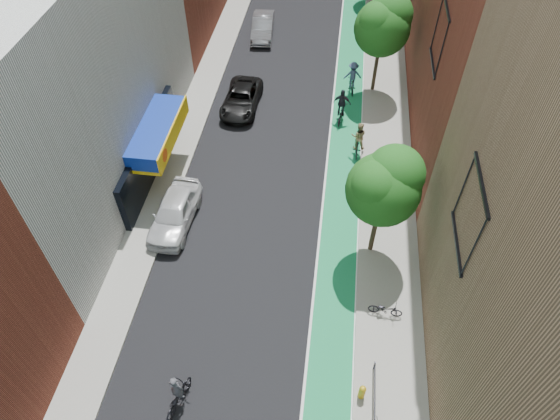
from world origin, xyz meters
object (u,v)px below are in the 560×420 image
(parked_car_black, at_px, (241,99))
(cyclist_lane_far, at_px, (352,78))
(fire_hydrant, at_px, (362,392))
(parked_car_white, at_px, (174,212))
(cyclist_lead, at_px, (178,395))
(parked_car_silver, at_px, (263,27))
(cyclist_lane_mid, at_px, (341,109))
(cyclist_lane_near, at_px, (358,141))

(parked_car_black, distance_m, cyclist_lane_far, 7.69)
(parked_car_black, distance_m, fire_hydrant, 20.35)
(cyclist_lane_far, bearing_deg, parked_car_black, 11.66)
(parked_car_white, bearing_deg, cyclist_lead, -70.93)
(parked_car_silver, height_order, cyclist_lane_mid, cyclist_lane_mid)
(cyclist_lane_mid, relative_size, fire_hydrant, 2.71)
(cyclist_lane_mid, bearing_deg, cyclist_lane_far, -92.29)
(parked_car_silver, bearing_deg, cyclist_lead, -92.04)
(cyclist_lane_near, relative_size, cyclist_lane_mid, 0.97)
(parked_car_white, xyz_separation_m, cyclist_lead, (2.69, -9.26, -0.15))
(parked_car_black, distance_m, cyclist_lane_mid, 6.60)
(cyclist_lead, height_order, cyclist_lane_far, cyclist_lane_far)
(parked_car_white, relative_size, fire_hydrant, 5.73)
(cyclist_lead, xyz_separation_m, fire_hydrant, (7.21, 1.11, -0.06))
(parked_car_silver, distance_m, fire_hydrant, 29.30)
(parked_car_silver, distance_m, cyclist_lane_near, 15.22)
(parked_car_black, xyz_separation_m, cyclist_lead, (1.09, -19.69, -0.01))
(cyclist_lane_far, bearing_deg, fire_hydrant, 83.20)
(parked_car_black, xyz_separation_m, cyclist_lane_far, (7.15, 2.82, 0.34))
(parked_car_white, relative_size, parked_car_silver, 1.04)
(parked_car_black, xyz_separation_m, cyclist_lane_mid, (6.58, -0.52, 0.18))
(fire_hydrant, bearing_deg, cyclist_lead, -171.21)
(cyclist_lane_mid, relative_size, cyclist_lane_far, 1.02)
(cyclist_lead, bearing_deg, fire_hydrant, -156.99)
(cyclist_lead, xyz_separation_m, cyclist_lane_mid, (5.49, 19.18, 0.19))
(parked_car_black, bearing_deg, cyclist_lane_near, -23.57)
(cyclist_lane_far, bearing_deg, cyclist_lead, 65.06)
(cyclist_lead, bearing_deg, cyclist_lane_mid, -91.74)
(cyclist_lead, height_order, cyclist_lane_near, cyclist_lane_near)
(parked_car_black, height_order, cyclist_lane_far, cyclist_lane_far)
(parked_car_white, xyz_separation_m, fire_hydrant, (9.90, -8.15, -0.21))
(cyclist_lead, relative_size, cyclist_lane_far, 0.92)
(parked_car_silver, bearing_deg, cyclist_lane_far, -47.16)
(cyclist_lane_mid, bearing_deg, parked_car_silver, -49.13)
(parked_car_black, xyz_separation_m, cyclist_lane_near, (7.70, -3.59, 0.26))
(parked_car_silver, relative_size, fire_hydrant, 5.49)
(parked_car_silver, xyz_separation_m, cyclist_lead, (1.14, -29.20, -0.09))
(parked_car_black, relative_size, fire_hydrant, 5.82)
(cyclist_lead, bearing_deg, parked_car_white, -59.58)
(parked_car_white, bearing_deg, parked_car_silver, 88.42)
(parked_car_silver, distance_m, cyclist_lane_far, 9.83)
(parked_car_silver, bearing_deg, parked_car_white, -98.72)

